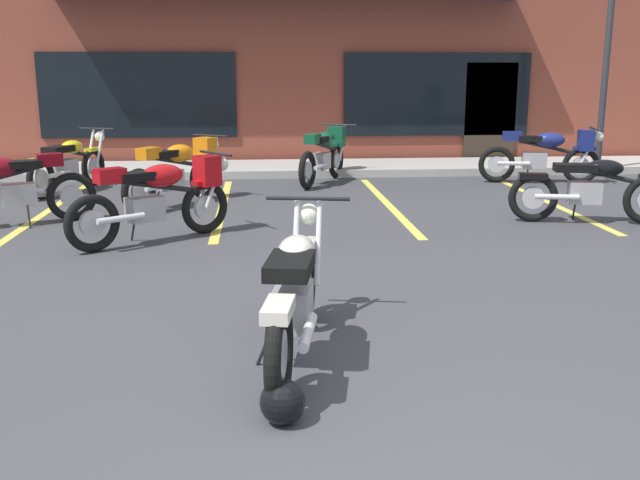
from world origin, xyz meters
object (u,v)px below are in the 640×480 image
(motorcycle_orange_scrambler, at_px, (160,196))
(helmet_on_pavement, at_px, (282,402))
(motorcycle_red_sportbike, at_px, (546,153))
(motorcycle_black_cruiser, at_px, (1,186))
(motorcycle_cream_vintage, at_px, (178,169))
(motorcycle_silver_naked, at_px, (593,188))
(motorcycle_green_cafe_racer, at_px, (69,164))
(motorcycle_foreground_classic, at_px, (295,293))
(motorcycle_blue_standard, at_px, (325,153))

(motorcycle_orange_scrambler, height_order, helmet_on_pavement, motorcycle_orange_scrambler)
(motorcycle_red_sportbike, distance_m, motorcycle_black_cruiser, 8.75)
(motorcycle_cream_vintage, bearing_deg, motorcycle_black_cruiser, -146.05)
(motorcycle_black_cruiser, distance_m, motorcycle_silver_naked, 7.52)
(motorcycle_red_sportbike, relative_size, motorcycle_green_cafe_racer, 1.03)
(motorcycle_green_cafe_racer, distance_m, helmet_on_pavement, 8.88)
(motorcycle_black_cruiser, relative_size, motorcycle_green_cafe_racer, 0.98)
(motorcycle_red_sportbike, bearing_deg, motorcycle_silver_naked, -102.14)
(motorcycle_green_cafe_racer, xyz_separation_m, helmet_on_pavement, (3.18, -8.29, -0.33))
(motorcycle_foreground_classic, height_order, helmet_on_pavement, motorcycle_foreground_classic)
(motorcycle_red_sportbike, relative_size, motorcycle_orange_scrambler, 1.17)
(motorcycle_red_sportbike, bearing_deg, motorcycle_blue_standard, 173.39)
(motorcycle_orange_scrambler, relative_size, motorcycle_cream_vintage, 0.98)
(motorcycle_black_cruiser, bearing_deg, motorcycle_green_cafe_racer, 86.99)
(motorcycle_cream_vintage, bearing_deg, helmet_on_pavement, -79.53)
(motorcycle_foreground_classic, relative_size, motorcycle_black_cruiser, 1.06)
(motorcycle_red_sportbike, bearing_deg, motorcycle_cream_vintage, -165.64)
(motorcycle_cream_vintage, height_order, helmet_on_pavement, motorcycle_cream_vintage)
(motorcycle_silver_naked, xyz_separation_m, helmet_on_pavement, (-4.19, -5.13, -0.33))
(motorcycle_red_sportbike, xyz_separation_m, motorcycle_orange_scrambler, (-6.16, -3.89, 0.00))
(motorcycle_black_cruiser, height_order, motorcycle_green_cafe_racer, same)
(motorcycle_foreground_classic, xyz_separation_m, motorcycle_green_cafe_racer, (-3.30, 7.32, 0.00))
(motorcycle_orange_scrambler, height_order, motorcycle_cream_vintage, same)
(motorcycle_cream_vintage, bearing_deg, motorcycle_green_cafe_racer, 144.14)
(motorcycle_green_cafe_racer, bearing_deg, motorcycle_red_sportbike, 1.50)
(motorcycle_green_cafe_racer, relative_size, motorcycle_cream_vintage, 1.10)
(motorcycle_red_sportbike, height_order, motorcycle_black_cruiser, same)
(helmet_on_pavement, bearing_deg, motorcycle_cream_vintage, 100.47)
(motorcycle_foreground_classic, distance_m, motorcycle_silver_naked, 5.82)
(motorcycle_black_cruiser, xyz_separation_m, helmet_on_pavement, (3.32, -5.54, -0.40))
(motorcycle_silver_naked, relative_size, helmet_on_pavement, 8.02)
(motorcycle_silver_naked, distance_m, motorcycle_orange_scrambler, 5.46)
(motorcycle_orange_scrambler, bearing_deg, motorcycle_red_sportbike, 32.26)
(motorcycle_red_sportbike, relative_size, motorcycle_black_cruiser, 1.06)
(motorcycle_red_sportbike, relative_size, motorcycle_blue_standard, 1.07)
(motorcycle_foreground_classic, xyz_separation_m, motorcycle_blue_standard, (0.95, 7.98, 0.07))
(motorcycle_cream_vintage, distance_m, helmet_on_pavement, 7.04)
(motorcycle_blue_standard, distance_m, motorcycle_cream_vintage, 3.10)
(motorcycle_red_sportbike, height_order, motorcycle_cream_vintage, same)
(motorcycle_orange_scrambler, bearing_deg, motorcycle_blue_standard, 61.89)
(motorcycle_silver_naked, height_order, motorcycle_green_cafe_racer, same)
(motorcycle_cream_vintage, bearing_deg, motorcycle_red_sportbike, 14.36)
(motorcycle_orange_scrambler, bearing_deg, motorcycle_black_cruiser, 155.92)
(motorcycle_red_sportbike, xyz_separation_m, motorcycle_cream_vintage, (-6.19, -1.59, 0.00))
(motorcycle_silver_naked, height_order, motorcycle_orange_scrambler, same)
(motorcycle_silver_naked, bearing_deg, motorcycle_foreground_classic, -134.31)
(motorcycle_green_cafe_racer, distance_m, motorcycle_cream_vintage, 2.34)
(motorcycle_blue_standard, bearing_deg, motorcycle_orange_scrambler, -118.11)
(motorcycle_red_sportbike, xyz_separation_m, motorcycle_black_cruiser, (-8.24, -2.96, 0.00))
(motorcycle_black_cruiser, height_order, motorcycle_cream_vintage, same)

